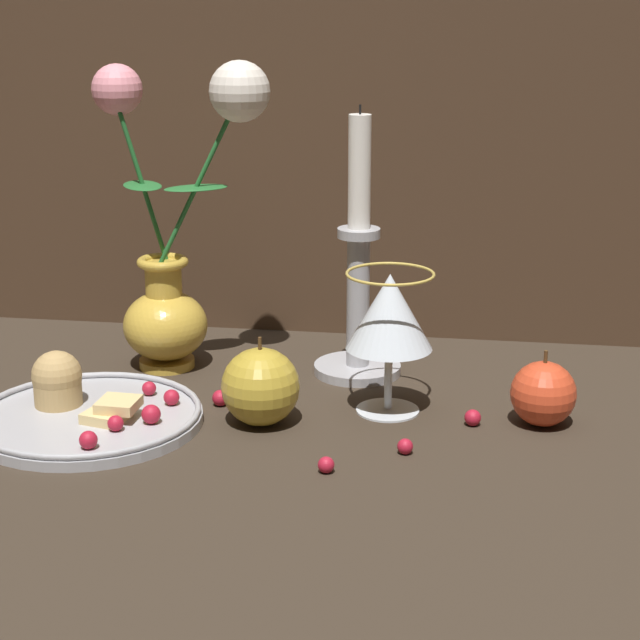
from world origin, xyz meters
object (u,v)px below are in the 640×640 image
Objects in this scene: vase at (173,246)px; wine_glass at (389,316)px; apple_beside_vase at (261,387)px; apple_near_glass at (543,394)px; candlestick at (358,288)px; plate_with_pastries at (84,410)px.

vase is 0.27m from wine_glass.
apple_beside_vase is 0.27m from apple_near_glass.
candlestick reaches higher than apple_near_glass.
vase reaches higher than candlestick.
apple_beside_vase is (-0.08, -0.16, -0.06)m from candlestick.
apple_near_glass is (0.27, 0.04, -0.01)m from apple_beside_vase.
candlestick is at bearing 64.62° from apple_beside_vase.
candlestick is at bearing 112.06° from wine_glass.
candlestick is (-0.04, 0.11, -0.00)m from wine_glass.
candlestick is (0.20, 0.01, -0.04)m from vase.
apple_near_glass is (0.44, 0.06, 0.02)m from plate_with_pastries.
wine_glass is 0.12m from candlestick.
plate_with_pastries is 2.51× the size of apple_beside_vase.
vase is 1.15× the size of candlestick.
apple_near_glass is (0.40, -0.11, -0.11)m from vase.
apple_near_glass is (0.15, -0.01, -0.07)m from wine_glass.
apple_beside_vase is (0.17, 0.02, 0.02)m from plate_with_pastries.
candlestick reaches higher than plate_with_pastries.
candlestick is (0.25, 0.18, 0.08)m from plate_with_pastries.
wine_glass is at bearing 14.62° from plate_with_pastries.
wine_glass is (0.25, -0.10, -0.04)m from vase.
plate_with_pastries is 0.32m from candlestick.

